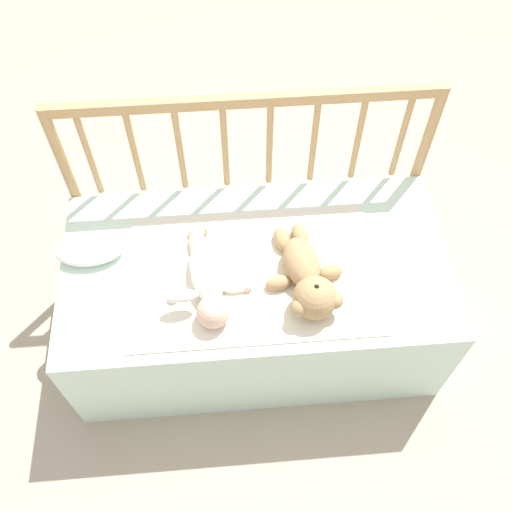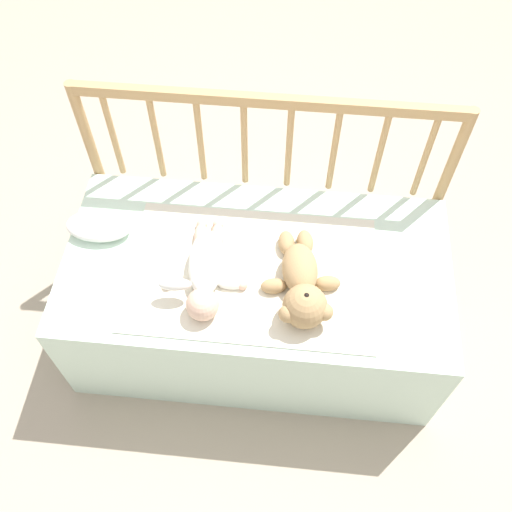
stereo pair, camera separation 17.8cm
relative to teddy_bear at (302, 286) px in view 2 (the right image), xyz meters
name	(u,v)px [view 2 (the right image)]	position (x,y,z in m)	size (l,w,h in m)	color
ground_plane	(256,327)	(-0.15, 0.11, -0.51)	(12.00, 12.00, 0.00)	tan
crib_mattress	(256,298)	(-0.15, 0.11, -0.28)	(1.26, 0.65, 0.45)	silver
crib_rail	(267,154)	(-0.15, 0.45, 0.08)	(1.26, 0.04, 0.84)	tan
blanket	(251,273)	(-0.16, 0.06, -0.05)	(0.79, 0.50, 0.01)	silver
teddy_bear	(302,286)	(0.00, 0.00, 0.00)	(0.25, 0.38, 0.14)	tan
baby	(206,270)	(-0.30, 0.04, -0.01)	(0.27, 0.39, 0.10)	white
small_pillow	(99,226)	(-0.68, 0.18, -0.03)	(0.22, 0.13, 0.06)	white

